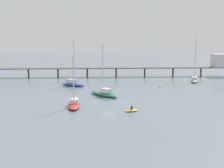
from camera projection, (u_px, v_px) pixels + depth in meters
name	position (u px, v px, depth m)	size (l,w,h in m)	color
ground_plane	(108.00, 103.00, 57.85)	(400.00, 400.00, 0.00)	slate
pier	(169.00, 64.00, 98.81)	(76.59, 12.12, 7.27)	brown
sailboat_gray	(195.00, 79.00, 86.89)	(3.67, 8.72, 12.30)	gray
sailboat_red	(74.00, 103.00, 54.18)	(3.19, 7.73, 9.12)	red
sailboat_green	(104.00, 93.00, 64.52)	(7.57, 7.83, 11.14)	#287F4C
sailboat_blue	(73.00, 83.00, 78.60)	(7.54, 5.79, 11.83)	#2D4CB7
dinghy_yellow	(132.00, 110.00, 50.57)	(2.54, 2.05, 1.14)	yellow
mooring_buoy_inner	(160.00, 86.00, 76.86)	(0.58, 0.58, 0.58)	silver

